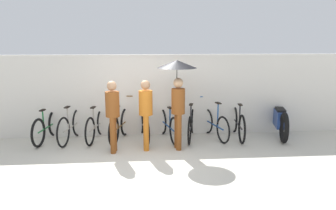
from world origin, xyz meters
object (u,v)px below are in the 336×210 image
Objects in this scene: parked_bicycle_8 at (238,123)px; pedestrian_leading at (113,111)px; parked_bicycle_3 at (120,126)px; parked_bicycle_5 at (168,125)px; parked_bicycle_4 at (144,126)px; motorcycle at (280,120)px; parked_bicycle_7 at (215,124)px; pedestrian_center at (146,110)px; pedestrian_trailing at (177,82)px; parked_bicycle_1 at (71,126)px; parked_bicycle_6 at (191,124)px; parked_bicycle_0 at (47,127)px; parked_bicycle_2 at (96,126)px.

pedestrian_leading is at bearing 110.93° from parked_bicycle_8.
parked_bicycle_3 is 0.95× the size of parked_bicycle_5.
parked_bicycle_5 is (0.62, -0.08, 0.02)m from parked_bicycle_4.
pedestrian_leading is 0.81× the size of motorcycle.
parked_bicycle_5 is at bearing 37.32° from pedestrian_leading.
pedestrian_center reaches higher than parked_bicycle_7.
parked_bicycle_1 is at bearing 156.96° from pedestrian_trailing.
parked_bicycle_8 reaches higher than parked_bicycle_4.
parked_bicycle_1 is at bearing 104.14° from motorcycle.
pedestrian_leading reaches higher than parked_bicycle_7.
pedestrian_center is (0.76, 0.12, -0.00)m from pedestrian_leading.
pedestrian_center is (-2.45, -0.76, 0.59)m from parked_bicycle_8.
parked_bicycle_1 is at bearing 76.34° from parked_bicycle_7.
parked_bicycle_5 is 1.01× the size of parked_bicycle_6.
parked_bicycle_1 is at bearing 76.63° from parked_bicycle_5.
parked_bicycle_5 is at bearing -80.56° from parked_bicycle_1.
parked_bicycle_7 is 0.79× the size of motorcycle.
pedestrian_center reaches higher than parked_bicycle_4.
parked_bicycle_0 is at bearing 160.77° from pedestrian_center.
parked_bicycle_7 reaches higher than parked_bicycle_2.
parked_bicycle_4 reaches higher than parked_bicycle_2.
motorcycle is (5.54, 0.04, 0.04)m from parked_bicycle_1.
parked_bicycle_2 is 2.49m from parked_bicycle_6.
parked_bicycle_1 is 4.35m from parked_bicycle_8.
parked_bicycle_8 is at bearing -82.45° from parked_bicycle_0.
parked_bicycle_0 is 2.12m from pedestrian_leading.
parked_bicycle_0 reaches higher than parked_bicycle_1.
parked_bicycle_6 reaches higher than motorcycle.
parked_bicycle_1 is at bearing 83.99° from parked_bicycle_4.
parked_bicycle_8 is (3.11, -0.00, -0.00)m from parked_bicycle_3.
pedestrian_trailing is at bearing 117.92° from parked_bicycle_8.
parked_bicycle_2 is 0.97× the size of parked_bicycle_4.
pedestrian_trailing reaches higher than parked_bicycle_0.
parked_bicycle_1 is at bearing 144.55° from pedestrian_leading.
parked_bicycle_1 reaches higher than parked_bicycle_6.
motorcycle is at bearing -74.63° from parked_bicycle_3.
parked_bicycle_5 is (3.11, -0.09, 0.00)m from parked_bicycle_0.
parked_bicycle_7 is 2.07m from pedestrian_center.
parked_bicycle_5 is 1.24m from parked_bicycle_7.
parked_bicycle_8 is at bearing -78.08° from parked_bicycle_6.
parked_bicycle_4 is at bearing 100.84° from parked_bicycle_6.
pedestrian_center is (-0.58, -0.77, 0.60)m from parked_bicycle_5.
pedestrian_trailing is at bearing -102.33° from parked_bicycle_3.
parked_bicycle_3 reaches higher than parked_bicycle_1.
parked_bicycle_3 reaches higher than parked_bicycle_0.
pedestrian_center reaches higher than parked_bicycle_2.
parked_bicycle_5 reaches higher than parked_bicycle_7.
parked_bicycle_3 reaches higher than motorcycle.
parked_bicycle_0 is at bearing 159.00° from pedestrian_trailing.
parked_bicycle_6 is at bearing -79.96° from parked_bicycle_1.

